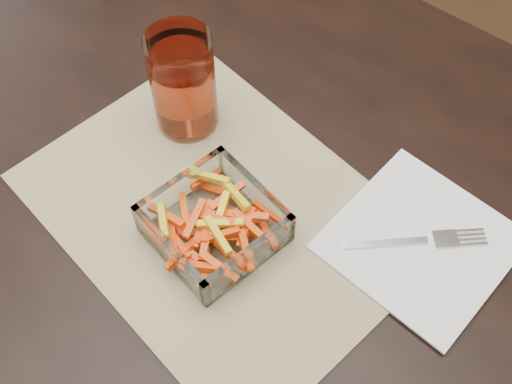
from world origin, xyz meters
TOP-DOWN VIEW (x-y plane):
  - dining_table at (0.00, 0.00)m, footprint 1.60×0.90m
  - placemat at (0.13, -0.03)m, footprint 0.49×0.39m
  - glass_bowl at (0.14, -0.06)m, footprint 0.15×0.15m
  - tumbler at (0.00, 0.05)m, footprint 0.08×0.08m
  - napkin at (0.34, 0.08)m, footprint 0.20×0.20m
  - fork at (0.34, 0.08)m, footprint 0.13×0.13m

SIDE VIEW (x-z plane):
  - dining_table at x=0.00m, z-range 0.29..1.04m
  - placemat at x=0.13m, z-range 0.75..0.75m
  - napkin at x=0.34m, z-range 0.75..0.76m
  - fork at x=0.34m, z-range 0.76..0.76m
  - glass_bowl at x=0.14m, z-range 0.75..0.80m
  - tumbler at x=0.00m, z-range 0.75..0.89m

